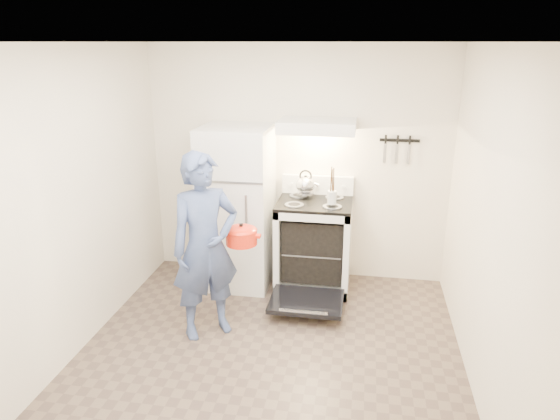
# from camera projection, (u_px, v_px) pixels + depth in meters

# --- Properties ---
(floor) EXTENTS (3.60, 3.60, 0.00)m
(floor) POSITION_uv_depth(u_px,v_px,m) (265.00, 365.00, 4.06)
(floor) COLOR brown
(floor) RESTS_ON ground
(back_wall) EXTENTS (3.20, 0.02, 2.50)m
(back_wall) POSITION_uv_depth(u_px,v_px,m) (297.00, 165.00, 5.34)
(back_wall) COLOR beige
(back_wall) RESTS_ON ground
(refrigerator) EXTENTS (0.70, 0.70, 1.70)m
(refrigerator) POSITION_uv_depth(u_px,v_px,m) (238.00, 207.00, 5.24)
(refrigerator) COLOR white
(refrigerator) RESTS_ON floor
(stove_body) EXTENTS (0.76, 0.65, 0.92)m
(stove_body) POSITION_uv_depth(u_px,v_px,m) (314.00, 246.00, 5.26)
(stove_body) COLOR white
(stove_body) RESTS_ON floor
(cooktop) EXTENTS (0.76, 0.65, 0.03)m
(cooktop) POSITION_uv_depth(u_px,v_px,m) (315.00, 203.00, 5.10)
(cooktop) COLOR black
(cooktop) RESTS_ON stove_body
(backsplash) EXTENTS (0.76, 0.07, 0.20)m
(backsplash) POSITION_uv_depth(u_px,v_px,m) (318.00, 185.00, 5.33)
(backsplash) COLOR white
(backsplash) RESTS_ON cooktop
(oven_door) EXTENTS (0.70, 0.54, 0.04)m
(oven_door) POSITION_uv_depth(u_px,v_px,m) (306.00, 301.00, 4.81)
(oven_door) COLOR black
(oven_door) RESTS_ON floor
(oven_rack) EXTENTS (0.60, 0.52, 0.01)m
(oven_rack) POSITION_uv_depth(u_px,v_px,m) (314.00, 247.00, 5.26)
(oven_rack) COLOR gray
(oven_rack) RESTS_ON stove_body
(range_hood) EXTENTS (0.76, 0.50, 0.12)m
(range_hood) POSITION_uv_depth(u_px,v_px,m) (317.00, 126.00, 4.93)
(range_hood) COLOR white
(range_hood) RESTS_ON back_wall
(knife_strip) EXTENTS (0.40, 0.02, 0.03)m
(knife_strip) POSITION_uv_depth(u_px,v_px,m) (400.00, 140.00, 5.07)
(knife_strip) COLOR black
(knife_strip) RESTS_ON back_wall
(pizza_stone) EXTENTS (0.31, 0.31, 0.02)m
(pizza_stone) POSITION_uv_depth(u_px,v_px,m) (312.00, 244.00, 5.31)
(pizza_stone) COLOR #987555
(pizza_stone) RESTS_ON oven_rack
(tea_kettle) EXTENTS (0.24, 0.20, 0.29)m
(tea_kettle) POSITION_uv_depth(u_px,v_px,m) (305.00, 184.00, 5.19)
(tea_kettle) COLOR #BBBBBF
(tea_kettle) RESTS_ON cooktop
(utensil_jar) EXTENTS (0.10, 0.10, 0.13)m
(utensil_jar) POSITION_uv_depth(u_px,v_px,m) (332.00, 197.00, 4.91)
(utensil_jar) COLOR silver
(utensil_jar) RESTS_ON cooktop
(person) EXTENTS (0.72, 0.68, 1.66)m
(person) POSITION_uv_depth(u_px,v_px,m) (205.00, 247.00, 4.28)
(person) COLOR navy
(person) RESTS_ON floor
(dutch_oven) EXTENTS (0.35, 0.28, 0.23)m
(dutch_oven) POSITION_uv_depth(u_px,v_px,m) (241.00, 237.00, 4.42)
(dutch_oven) COLOR red
(dutch_oven) RESTS_ON person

